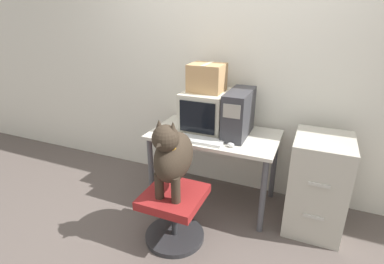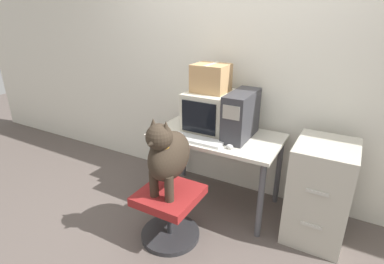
% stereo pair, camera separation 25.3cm
% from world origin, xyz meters
% --- Properties ---
extents(ground_plane, '(12.00, 12.00, 0.00)m').
position_xyz_m(ground_plane, '(0.00, 0.00, 0.00)').
color(ground_plane, '#564C47').
extents(wall_back, '(8.00, 0.05, 2.60)m').
position_xyz_m(wall_back, '(0.00, 0.73, 1.30)').
color(wall_back, silver).
rests_on(wall_back, ground_plane).
extents(desk, '(1.16, 0.66, 0.72)m').
position_xyz_m(desk, '(0.00, 0.33, 0.62)').
color(desk, beige).
rests_on(desk, ground_plane).
extents(crt_monitor, '(0.40, 0.46, 0.36)m').
position_xyz_m(crt_monitor, '(-0.12, 0.42, 0.90)').
color(crt_monitor, beige).
rests_on(crt_monitor, desk).
extents(pc_tower, '(0.19, 0.48, 0.41)m').
position_xyz_m(pc_tower, '(0.20, 0.38, 0.92)').
color(pc_tower, '#333338').
rests_on(pc_tower, desk).
extents(keyboard, '(0.46, 0.14, 0.03)m').
position_xyz_m(keyboard, '(-0.08, 0.11, 0.73)').
color(keyboard, silver).
rests_on(keyboard, desk).
extents(computer_mouse, '(0.06, 0.04, 0.04)m').
position_xyz_m(computer_mouse, '(0.22, 0.10, 0.74)').
color(computer_mouse, silver).
rests_on(computer_mouse, desk).
extents(office_chair, '(0.49, 0.49, 0.44)m').
position_xyz_m(office_chair, '(-0.11, -0.31, 0.25)').
color(office_chair, '#262628').
rests_on(office_chair, ground_plane).
extents(dog, '(0.25, 0.48, 0.63)m').
position_xyz_m(dog, '(-0.11, -0.32, 0.77)').
color(dog, '#33281E').
rests_on(dog, office_chair).
extents(filing_cabinet, '(0.45, 0.54, 0.83)m').
position_xyz_m(filing_cabinet, '(0.93, 0.31, 0.42)').
color(filing_cabinet, '#B7B2A3').
rests_on(filing_cabinet, ground_plane).
extents(cardboard_box, '(0.31, 0.27, 0.25)m').
position_xyz_m(cardboard_box, '(-0.12, 0.43, 1.20)').
color(cardboard_box, tan).
rests_on(cardboard_box, crt_monitor).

